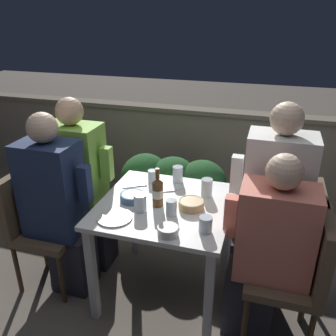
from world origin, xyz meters
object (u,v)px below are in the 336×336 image
chair_left_far (61,199)px  chair_right_far (297,237)px  person_navy_jumper (58,206)px  beer_bottle (158,192)px  person_white_polo (269,209)px  person_green_blouse (81,185)px  person_coral_top (267,251)px  chair_right_near (301,268)px  potted_plant (87,169)px  chair_left_near (36,218)px

chair_left_far → chair_right_far: same height
person_navy_jumper → beer_bottle: size_ratio=5.05×
person_navy_jumper → person_white_polo: (1.34, 0.29, 0.05)m
person_navy_jumper → person_white_polo: person_white_polo is taller
chair_left_far → person_green_blouse: (0.19, 0.00, 0.14)m
person_coral_top → person_green_blouse: bearing=166.8°
person_green_blouse → person_coral_top: person_green_blouse is taller
person_white_polo → chair_right_near: bearing=-57.0°
person_white_polo → potted_plant: size_ratio=1.86×
chair_left_far → chair_right_near: bearing=-10.3°
person_green_blouse → potted_plant: (-0.34, 0.68, -0.21)m
person_coral_top → person_white_polo: (-0.01, 0.31, 0.10)m
chair_left_near → person_coral_top: person_coral_top is taller
chair_left_far → potted_plant: chair_left_far is taller
person_navy_jumper → person_white_polo: 1.37m
potted_plant → chair_right_far: bearing=-20.1°
person_white_polo → beer_bottle: person_white_polo is taller
chair_right_near → chair_right_far: bearing=92.3°
chair_right_far → potted_plant: 1.98m
person_navy_jumper → beer_bottle: 0.69m
person_coral_top → potted_plant: 1.95m
chair_right_near → potted_plant: (-1.87, 0.99, -0.06)m
chair_left_near → person_green_blouse: 0.38m
chair_right_far → beer_bottle: 0.93m
person_navy_jumper → potted_plant: bearing=108.8°
potted_plant → person_green_blouse: bearing=-63.2°
chair_right_far → potted_plant: chair_right_far is taller
person_green_blouse → beer_bottle: 0.70m
person_navy_jumper → chair_left_far: 0.37m
chair_left_far → potted_plant: size_ratio=1.16×
person_navy_jumper → chair_left_far: bearing=121.4°
chair_right_near → person_coral_top: size_ratio=0.72×
chair_left_near → chair_left_far: 0.29m
person_green_blouse → chair_left_near: bearing=-124.8°
potted_plant → beer_bottle: bearing=-41.4°
chair_right_near → potted_plant: bearing=152.1°
person_navy_jumper → person_coral_top: (1.35, -0.02, -0.05)m
beer_bottle → chair_right_far: bearing=13.0°
chair_left_near → person_green_blouse: person_green_blouse is taller
person_green_blouse → person_white_polo: (1.33, -0.00, 0.03)m
person_green_blouse → beer_bottle: size_ratio=5.16×
person_white_polo → chair_left_near: bearing=-169.3°
chair_left_near → chair_left_far: same height
person_green_blouse → chair_right_far: (1.52, -0.00, -0.14)m
chair_right_near → person_coral_top: bearing=180.0°
chair_left_near → potted_plant: (-0.14, 0.97, -0.06)m
person_green_blouse → potted_plant: size_ratio=1.77×
person_coral_top → chair_right_far: size_ratio=1.38×
chair_right_far → potted_plant: size_ratio=1.16×
person_green_blouse → chair_right_near: (1.53, -0.31, -0.14)m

